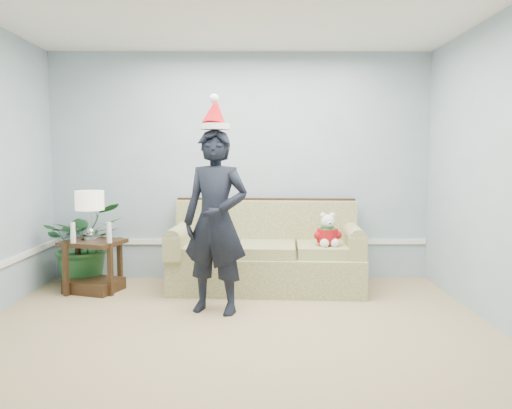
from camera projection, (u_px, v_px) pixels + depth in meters
The scene contains 10 objects.
room_shell at pixel (231, 174), 3.46m from camera, with size 4.54×5.04×2.74m.
wainscot_trim at pixel (113, 265), 4.71m from camera, with size 4.49×4.99×0.06m.
sofa at pixel (266, 257), 5.61m from camera, with size 2.16×1.03×0.98m.
side_table at pixel (94, 271), 5.45m from camera, with size 0.71×0.65×0.56m.
table_lamp at pixel (90, 203), 5.38m from camera, with size 0.30×0.30×0.54m.
candle_pair at pixel (91, 233), 5.24m from camera, with size 0.44×0.06×0.22m.
houseplant at pixel (85, 243), 5.72m from camera, with size 0.87×0.75×0.97m, color #225A2C.
man at pixel (216, 222), 4.66m from camera, with size 0.63×0.41×1.73m, color black.
santa_hat at pixel (215, 114), 4.59m from camera, with size 0.33×0.36×0.33m.
teddy_bear at pixel (328, 234), 5.35m from camera, with size 0.25×0.27×0.37m.
Camera 1 is at (0.16, -3.47, 1.46)m, focal length 35.00 mm.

